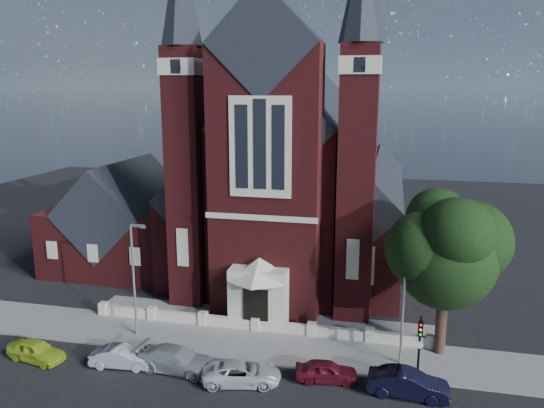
{
  "coord_description": "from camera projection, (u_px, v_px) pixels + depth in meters",
  "views": [
    {
      "loc": [
        8.91,
        -27.38,
        17.05
      ],
      "look_at": [
        -0.08,
        12.0,
        8.13
      ],
      "focal_mm": 35.0,
      "sensor_mm": 36.0,
      "label": 1
    }
  ],
  "objects": [
    {
      "name": "car_dark_red",
      "position": [
        326.0,
        371.0,
        31.34
      ],
      "size": [
        3.87,
        1.96,
        1.26
      ],
      "primitive_type": "imported",
      "rotation": [
        0.0,
        0.0,
        1.7
      ],
      "color": "maroon",
      "rests_on": "ground"
    },
    {
      "name": "car_silver_b",
      "position": [
        177.0,
        359.0,
        32.47
      ],
      "size": [
        5.21,
        2.56,
        1.46
      ],
      "primitive_type": "imported",
      "rotation": [
        0.0,
        0.0,
        1.47
      ],
      "color": "#979A9E",
      "rests_on": "ground"
    },
    {
      "name": "pavement_strip",
      "position": [
        249.0,
        344.0,
        35.97
      ],
      "size": [
        60.0,
        5.0,
        0.12
      ],
      "primitive_type": "cube",
      "color": "slate",
      "rests_on": "ground"
    },
    {
      "name": "forecourt_paving",
      "position": [
        263.0,
        319.0,
        39.77
      ],
      "size": [
        26.0,
        3.0,
        0.14
      ],
      "primitive_type": "cube",
      "color": "slate",
      "rests_on": "ground"
    },
    {
      "name": "car_white_suv",
      "position": [
        242.0,
        373.0,
        31.1
      ],
      "size": [
        4.97,
        3.08,
        1.28
      ],
      "primitive_type": "imported",
      "rotation": [
        0.0,
        0.0,
        1.79
      ],
      "color": "silver",
      "rests_on": "ground"
    },
    {
      "name": "church",
      "position": [
        298.0,
        180.0,
        51.76
      ],
      "size": [
        20.01,
        34.9,
        29.2
      ],
      "color": "#551618",
      "rests_on": "ground"
    },
    {
      "name": "street_lamp_right",
      "position": [
        405.0,
        296.0,
        32.3
      ],
      "size": [
        1.16,
        0.22,
        8.09
      ],
      "color": "gray",
      "rests_on": "ground"
    },
    {
      "name": "car_navy",
      "position": [
        408.0,
        384.0,
        29.78
      ],
      "size": [
        4.63,
        1.84,
        1.5
      ],
      "primitive_type": "imported",
      "rotation": [
        0.0,
        0.0,
        1.51
      ],
      "color": "black",
      "rests_on": "ground"
    },
    {
      "name": "parish_hall",
      "position": [
        126.0,
        225.0,
        51.43
      ],
      "size": [
        12.0,
        12.2,
        10.24
      ],
      "color": "#551618",
      "rests_on": "ground"
    },
    {
      "name": "car_lime_van",
      "position": [
        36.0,
        351.0,
        33.69
      ],
      "size": [
        4.16,
        2.26,
        1.34
      ],
      "primitive_type": "imported",
      "rotation": [
        0.0,
        0.0,
        1.39
      ],
      "color": "#B5D029",
      "rests_on": "ground"
    },
    {
      "name": "traffic_signal",
      "position": [
        420.0,
        340.0,
        31.04
      ],
      "size": [
        0.28,
        0.42,
        4.0
      ],
      "color": "black",
      "rests_on": "ground"
    },
    {
      "name": "street_tree",
      "position": [
        448.0,
        253.0,
        32.88
      ],
      "size": [
        6.4,
        6.6,
        10.7
      ],
      "color": "black",
      "rests_on": "ground"
    },
    {
      "name": "ground",
      "position": [
        281.0,
        288.0,
        45.96
      ],
      "size": [
        120.0,
        120.0,
        0.0
      ],
      "primitive_type": "plane",
      "color": "black",
      "rests_on": "ground"
    },
    {
      "name": "street_lamp_left",
      "position": [
        135.0,
        273.0,
        36.22
      ],
      "size": [
        1.16,
        0.22,
        8.09
      ],
      "color": "gray",
      "rests_on": "ground"
    },
    {
      "name": "forecourt_wall",
      "position": [
        256.0,
        331.0,
        37.87
      ],
      "size": [
        24.0,
        0.4,
        0.9
      ],
      "primitive_type": "cube",
      "color": "#B2A98D",
      "rests_on": "ground"
    },
    {
      "name": "car_silver_a",
      "position": [
        122.0,
        357.0,
        32.94
      ],
      "size": [
        4.02,
        1.77,
        1.29
      ],
      "primitive_type": "imported",
      "rotation": [
        0.0,
        0.0,
        1.68
      ],
      "color": "#9C9DA3",
      "rests_on": "ground"
    }
  ]
}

